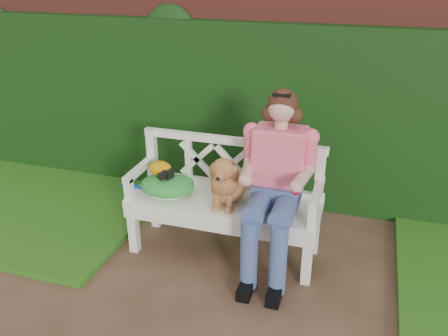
% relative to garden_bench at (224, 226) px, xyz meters
% --- Properties ---
extents(ground, '(60.00, 60.00, 0.00)m').
position_rel_garden_bench_xyz_m(ground, '(0.25, -0.68, -0.24)').
color(ground, '#412C1D').
extents(brick_wall, '(10.00, 0.30, 2.20)m').
position_rel_garden_bench_xyz_m(brick_wall, '(0.25, 1.22, 0.86)').
color(brick_wall, brown).
rests_on(brick_wall, ground).
extents(ivy_hedge, '(10.00, 0.18, 1.70)m').
position_rel_garden_bench_xyz_m(ivy_hedge, '(0.25, 1.00, 0.61)').
color(ivy_hedge, '#183312').
rests_on(ivy_hedge, ground).
extents(grass_left, '(2.60, 2.00, 0.05)m').
position_rel_garden_bench_xyz_m(grass_left, '(-2.15, 0.22, -0.21)').
color(grass_left, '#205C13').
rests_on(grass_left, ground).
extents(garden_bench, '(1.61, 0.69, 0.48)m').
position_rel_garden_bench_xyz_m(garden_bench, '(0.00, 0.00, 0.00)').
color(garden_bench, white).
rests_on(garden_bench, ground).
extents(seated_woman, '(0.73, 0.87, 1.35)m').
position_rel_garden_bench_xyz_m(seated_woman, '(0.42, -0.02, 0.44)').
color(seated_woman, '#DE4B79').
rests_on(seated_woman, ground).
extents(dog, '(0.39, 0.45, 0.42)m').
position_rel_garden_bench_xyz_m(dog, '(0.04, -0.06, 0.45)').
color(dog, '#B46E4C').
rests_on(dog, garden_bench).
extents(tennis_racket, '(0.65, 0.43, 0.03)m').
position_rel_garden_bench_xyz_m(tennis_racket, '(-0.49, -0.03, 0.25)').
color(tennis_racket, white).
rests_on(tennis_racket, garden_bench).
extents(green_bag, '(0.52, 0.46, 0.15)m').
position_rel_garden_bench_xyz_m(green_bag, '(-0.46, -0.04, 0.32)').
color(green_bag, '#1F6D24').
rests_on(green_bag, garden_bench).
extents(camera_item, '(0.13, 0.11, 0.07)m').
position_rel_garden_bench_xyz_m(camera_item, '(-0.46, -0.05, 0.43)').
color(camera_item, black).
rests_on(camera_item, green_bag).
extents(baseball_glove, '(0.20, 0.16, 0.12)m').
position_rel_garden_bench_xyz_m(baseball_glove, '(-0.52, -0.03, 0.45)').
color(baseball_glove, '#C87F07').
rests_on(baseball_glove, green_bag).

